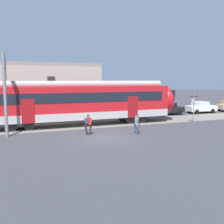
# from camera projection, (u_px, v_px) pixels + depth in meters

# --- Properties ---
(ground_plane) EXTENTS (160.00, 160.00, 0.00)m
(ground_plane) POSITION_uv_depth(u_px,v_px,m) (104.00, 138.00, 19.98)
(ground_plane) COLOR #38383D
(pedestrian_red) EXTENTS (0.71, 0.50, 1.67)m
(pedestrian_red) POSITION_uv_depth(u_px,v_px,m) (88.00, 123.00, 20.95)
(pedestrian_red) COLOR #28282D
(pedestrian_red) RESTS_ON ground
(pedestrian_grey) EXTENTS (0.44, 0.68, 1.67)m
(pedestrian_grey) POSITION_uv_depth(u_px,v_px,m) (137.00, 122.00, 21.45)
(pedestrian_grey) COLOR navy
(pedestrian_grey) RESTS_ON ground
(parked_car_black) EXTENTS (4.01, 1.79, 1.54)m
(parked_car_black) POSITION_uv_depth(u_px,v_px,m) (168.00, 109.00, 33.30)
(parked_car_black) COLOR black
(parked_car_black) RESTS_ON ground
(parked_car_white) EXTENTS (4.08, 1.91, 1.54)m
(parked_car_white) POSITION_uv_depth(u_px,v_px,m) (201.00, 107.00, 35.08)
(parked_car_white) COLOR silver
(parked_car_white) RESTS_ON ground
(catenary_gantry) EXTENTS (0.24, 6.64, 6.53)m
(catenary_gantry) POSITION_uv_depth(u_px,v_px,m) (5.00, 81.00, 22.77)
(catenary_gantry) COLOR gray
(catenary_gantry) RESTS_ON ground
(crossing_signal) EXTENTS (0.96, 0.22, 3.00)m
(crossing_signal) POSITION_uv_depth(u_px,v_px,m) (194.00, 103.00, 26.86)
(crossing_signal) COLOR gray
(crossing_signal) RESTS_ON ground
(background_building) EXTENTS (21.71, 5.00, 9.20)m
(background_building) POSITION_uv_depth(u_px,v_px,m) (7.00, 90.00, 30.54)
(background_building) COLOR #B2A899
(background_building) RESTS_ON ground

